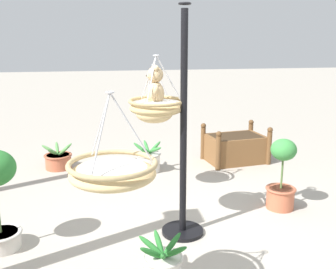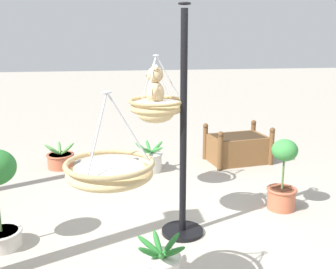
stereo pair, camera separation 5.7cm
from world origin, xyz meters
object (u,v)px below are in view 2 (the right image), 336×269
object	(u,v)px
display_pole_central	(183,169)
potted_plant_bushy_green	(161,264)
hanging_basket_left_high	(110,171)
wooden_planter_box	(237,147)
teddy_bear	(154,89)
potted_plant_flowering_red	(283,178)
hanging_basket_right_low	(156,112)
potted_plant_small_succulent	(150,160)
hanging_basket_with_teddy	(156,106)
potted_plant_trailing_ivy	(60,159)

from	to	relation	value
display_pole_central	potted_plant_bushy_green	distance (m)	1.04
hanging_basket_left_high	wooden_planter_box	xyz separation A→B (m)	(3.50, -2.11, -0.90)
teddy_bear	potted_plant_flowering_red	xyz separation A→B (m)	(0.27, -1.57, -1.14)
hanging_basket_left_high	potted_plant_bushy_green	size ratio (longest dim) A/B	1.35
hanging_basket_left_high	wooden_planter_box	distance (m)	4.18
wooden_planter_box	teddy_bear	bearing A→B (deg)	142.70
hanging_basket_right_low	potted_plant_small_succulent	size ratio (longest dim) A/B	1.41
teddy_bear	potted_plant_bushy_green	world-z (taller)	teddy_bear
potted_plant_bushy_green	display_pole_central	bearing A→B (deg)	-22.93
hanging_basket_with_teddy	potted_plant_trailing_ivy	bearing A→B (deg)	28.84
hanging_basket_left_high	wooden_planter_box	bearing A→B (deg)	-31.07
potted_plant_small_succulent	potted_plant_bushy_green	bearing A→B (deg)	175.47
teddy_bear	wooden_planter_box	world-z (taller)	teddy_bear
potted_plant_small_succulent	display_pole_central	bearing A→B (deg)	-176.78
teddy_bear	hanging_basket_right_low	size ratio (longest dim) A/B	0.56
wooden_planter_box	potted_plant_flowering_red	xyz separation A→B (m)	(-1.87, 0.07, 0.15)
hanging_basket_with_teddy	potted_plant_bushy_green	world-z (taller)	hanging_basket_with_teddy
teddy_bear	hanging_basket_right_low	distance (m)	1.13
display_pole_central	potted_plant_small_succulent	xyz separation A→B (m)	(2.04, 0.11, -0.54)
potted_plant_small_succulent	potted_plant_trailing_ivy	distance (m)	1.44
hanging_basket_left_high	potted_plant_trailing_ivy	bearing A→B (deg)	11.75
hanging_basket_with_teddy	hanging_basket_right_low	size ratio (longest dim) A/B	0.82
potted_plant_bushy_green	potted_plant_trailing_ivy	size ratio (longest dim) A/B	0.94
display_pole_central	potted_plant_flowering_red	size ratio (longest dim) A/B	2.70
hanging_basket_left_high	potted_plant_bushy_green	bearing A→B (deg)	-45.42
display_pole_central	potted_plant_trailing_ivy	bearing A→B (deg)	31.79
hanging_basket_right_low	potted_plant_flowering_red	bearing A→B (deg)	-118.17
potted_plant_flowering_red	potted_plant_small_succulent	bearing A→B (deg)	41.00
hanging_basket_right_low	hanging_basket_with_teddy	bearing A→B (deg)	173.54
wooden_planter_box	potted_plant_bushy_green	distance (m)	3.54
hanging_basket_with_teddy	hanging_basket_left_high	bearing A→B (deg)	159.89
potted_plant_flowering_red	hanging_basket_with_teddy	bearing A→B (deg)	99.95
display_pole_central	potted_plant_flowering_red	world-z (taller)	display_pole_central
hanging_basket_with_teddy	potted_plant_flowering_red	distance (m)	1.84
hanging_basket_left_high	potted_plant_trailing_ivy	world-z (taller)	hanging_basket_left_high
display_pole_central	hanging_basket_left_high	size ratio (longest dim) A/B	3.64
display_pole_central	hanging_basket_with_teddy	size ratio (longest dim) A/B	3.86
display_pole_central	hanging_basket_left_high	bearing A→B (deg)	148.23
hanging_basket_with_teddy	hanging_basket_left_high	size ratio (longest dim) A/B	0.94
display_pole_central	wooden_planter_box	bearing A→B (deg)	-30.69
hanging_basket_with_teddy	potted_plant_flowering_red	size ratio (longest dim) A/B	0.70
hanging_basket_left_high	potted_plant_flowering_red	bearing A→B (deg)	-51.47
hanging_basket_with_teddy	display_pole_central	bearing A→B (deg)	-120.96
display_pole_central	hanging_basket_with_teddy	xyz separation A→B (m)	(0.15, 0.25, 0.63)
hanging_basket_left_high	display_pole_central	bearing A→B (deg)	-31.77
potted_plant_trailing_ivy	hanging_basket_right_low	bearing A→B (deg)	-132.07
display_pole_central	hanging_basket_left_high	world-z (taller)	display_pole_central
potted_plant_trailing_ivy	potted_plant_flowering_red	bearing A→B (deg)	-125.57
display_pole_central	potted_plant_trailing_ivy	size ratio (longest dim) A/B	4.62
display_pole_central	hanging_basket_with_teddy	bearing A→B (deg)	59.04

